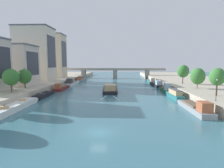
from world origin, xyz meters
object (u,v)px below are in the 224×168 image
Objects in this scene: tree_left_third at (11,77)px; tree_right_end_of_row at (183,71)px; moored_boat_left_downstream at (81,79)px; moored_boat_right_near at (165,89)px; barge_midriver at (110,88)px; moored_boat_right_downstream at (195,107)px; moored_boat_right_lone at (151,81)px; bridge_far at (115,72)px; moored_boat_right_end at (156,84)px; moored_boat_left_far at (62,88)px; moored_boat_left_midway at (16,106)px; moored_boat_left_lone at (44,95)px; lamppost_right_bank at (217,89)px; tree_left_by_lamp at (25,76)px; tree_right_distant at (217,77)px; tree_right_far at (198,76)px; moored_boat_left_gap_after at (72,83)px; moored_boat_right_second at (175,95)px.

tree_left_third is 59.16m from tree_right_end_of_row.
moored_boat_left_downstream is 1.22× the size of moored_boat_right_near.
moored_boat_right_downstream is (19.85, -29.41, -0.01)m from barge_midriver.
tree_left_third reaches higher than moored_boat_right_lone.
barge_midriver is at bearing 172.82° from moored_boat_right_near.
tree_left_third is 80.81m from bridge_far.
moored_boat_left_far is at bearing -162.65° from moored_boat_right_end.
moored_boat_left_midway is at bearing -123.79° from barge_midriver.
tree_right_end_of_row is at bearing 20.16° from moored_boat_left_lone.
bridge_far is at bearing 105.40° from lamppost_right_bank.
tree_right_end_of_row is (8.48, -9.43, 6.27)m from moored_boat_right_end.
moored_boat_right_downstream is at bearing -179.84° from lamppost_right_bank.
moored_boat_left_midway is at bearing -145.99° from moored_boat_right_near.
moored_boat_right_downstream is (39.47, -0.08, 0.21)m from moored_boat_left_midway.
tree_left_third is (-46.43, -48.86, 5.67)m from moored_boat_right_lone.
moored_boat_left_midway is 19.79m from tree_left_by_lamp.
moored_boat_left_downstream is 2.05× the size of tree_right_distant.
moored_boat_left_midway is at bearing -90.08° from moored_boat_left_lone.
moored_boat_right_lone is at bearing 40.40° from tree_left_by_lamp.
tree_right_end_of_row is at bearing 89.83° from tree_right_far.
moored_boat_left_far is 52.64m from lamppost_right_bank.
moored_boat_right_lone is at bearing 55.27° from moored_boat_left_midway.
moored_boat_right_near is 15.34m from moored_boat_right_end.
tree_right_far is 0.10× the size of bridge_far.
moored_boat_left_lone is 1.71× the size of tree_right_distant.
tree_right_far is 13.46m from tree_right_end_of_row.
tree_left_third reaches higher than tree_left_by_lamp.
moored_boat_left_midway is 65.25m from moored_boat_left_downstream.
moored_boat_right_near is 1.56× the size of tree_right_end_of_row.
tree_left_by_lamp is at bearing 160.78° from lamppost_right_bank.
tree_right_end_of_row reaches higher than tree_right_far.
moored_boat_left_lone is 46.38m from lamppost_right_bank.
moored_boat_left_far is 1.15× the size of moored_boat_right_near.
moored_boat_left_far is at bearing 167.19° from tree_right_far.
tree_left_third is 8.68m from tree_left_by_lamp.
tree_left_third is 53.46m from tree_right_distant.
tree_right_far reaches higher than moored_boat_left_downstream.
moored_boat_right_lone is at bearing 14.61° from moored_boat_left_gap_after.
moored_boat_left_downstream is at bearing 89.55° from moored_boat_left_lone.
tree_left_third reaches higher than moored_boat_left_far.
moored_boat_left_lone is 0.81× the size of moored_boat_right_downstream.
moored_boat_left_far is 17.44m from moored_boat_left_gap_after.
bridge_far reaches higher than moored_boat_left_lone.
moored_boat_right_second reaches higher than moored_boat_left_lone.
moored_boat_right_near reaches higher than moored_boat_right_second.
moored_boat_left_lone is at bearing -90.45° from moored_boat_left_downstream.
moored_boat_left_midway is 0.24× the size of bridge_far.
moored_boat_left_downstream is 1.03× the size of moored_boat_right_lone.
moored_boat_left_midway is 2.40× the size of tree_right_distant.
moored_boat_left_midway is at bearing 179.91° from lamppost_right_bank.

